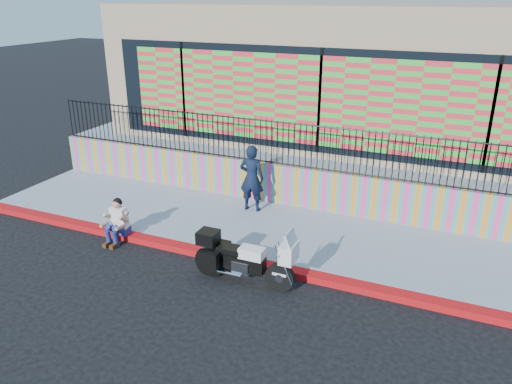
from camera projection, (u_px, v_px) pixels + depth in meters
The scene contains 10 objects.
ground at pixel (258, 268), 10.83m from camera, with size 90.00×90.00×0.00m, color black.
red_curb at pixel (258, 265), 10.80m from camera, with size 16.00×0.30×0.15m, color #AA0C0C.
sidewalk at pixel (285, 233), 12.20m from camera, with size 16.00×3.00×0.15m, color gray.
mural_wall at pixel (306, 188), 13.33m from camera, with size 16.00×0.20×1.10m, color #F4408F.
metal_fence at pixel (308, 146), 12.90m from camera, with size 15.80×0.04×1.20m, color black, non-canonical shape.
elevated_platform at pixel (351, 142), 17.70m from camera, with size 16.00×10.00×1.25m, color gray.
storefront_building at pixel (355, 67), 16.54m from camera, with size 14.00×8.06×4.00m.
police_motorcycle at pixel (243, 258), 10.10m from camera, with size 2.16×0.71×1.34m.
police_officer at pixel (252, 178), 13.03m from camera, with size 0.65×0.43×1.79m, color black.
seated_man at pixel (116, 225), 11.77m from camera, with size 0.54×0.71×1.06m.
Camera 1 is at (3.72, -8.67, 5.55)m, focal length 35.00 mm.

